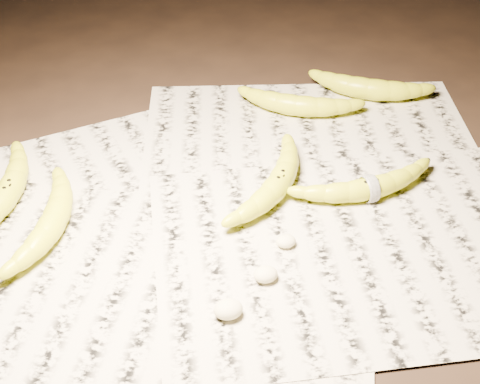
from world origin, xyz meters
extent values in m
plane|color=black|center=(0.00, 0.00, 0.00)|extent=(3.00, 3.00, 0.00)
cube|color=#BCB5A1|center=(-0.03, 0.00, 0.00)|extent=(0.90, 0.70, 0.01)
torus|color=white|center=(0.18, -0.01, 0.03)|extent=(0.01, 0.04, 0.04)
ellipsoid|color=beige|center=(-0.07, -0.18, 0.02)|extent=(0.04, 0.03, 0.02)
ellipsoid|color=beige|center=(-0.01, -0.13, 0.02)|extent=(0.03, 0.03, 0.02)
ellipsoid|color=beige|center=(0.04, -0.08, 0.02)|extent=(0.03, 0.02, 0.02)
camera|label=1|loc=(-0.18, -0.71, 0.64)|focal=50.00mm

